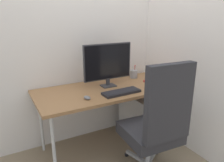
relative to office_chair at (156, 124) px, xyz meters
The scene contains 11 objects.
ground_plane 0.87m from the office_chair, 101.94° to the left, with size 8.00×8.00×0.00m, color gray.
wall_back 1.35m from the office_chair, 97.59° to the left, with size 2.48×0.04×2.80m, color white.
wall_side_right 1.20m from the office_chair, 38.23° to the left, with size 0.04×1.64×2.80m, color white.
desk 0.68m from the office_chair, 101.94° to the left, with size 1.54×0.71×0.71m.
office_chair is the anchor object (origin of this frame).
filing_cabinet 0.78m from the office_chair, 61.42° to the left, with size 0.38×0.56×0.55m.
monitor 0.84m from the office_chair, 97.85° to the left, with size 0.56×0.12×0.47m.
keyboard 0.49m from the office_chair, 101.73° to the left, with size 0.40×0.16×0.03m.
mouse 0.68m from the office_chair, 134.56° to the left, with size 0.05×0.08×0.03m, color slate.
pen_holder 0.95m from the office_chair, 68.51° to the left, with size 0.10×0.10×0.16m.
notebook 0.71m from the office_chair, 52.79° to the left, with size 0.14×0.24×0.02m, color #B23333.
Camera 1 is at (-1.03, -1.97, 1.48)m, focal length 34.74 mm.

